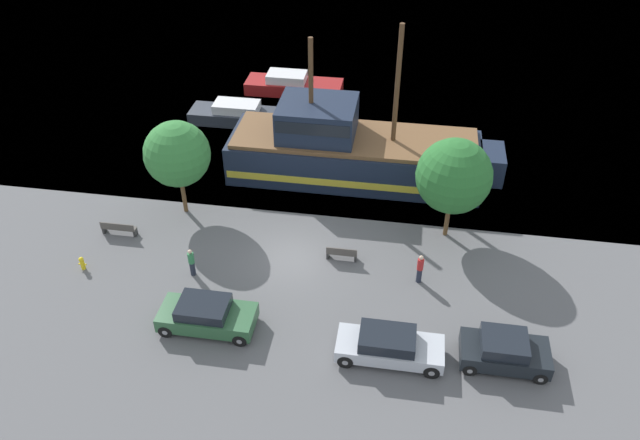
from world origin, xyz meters
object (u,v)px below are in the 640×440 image
Objects in this scene: pirate_ship at (351,151)px; pedestrian_walking_far at (192,262)px; bench_promenade_west at (118,228)px; parked_car_curb_front at (389,346)px; bench_promenade_east at (342,253)px; pedestrian_walking_near at (420,269)px; moored_boat_dockside at (293,85)px; fire_hydrant at (82,263)px; moored_boat_outer at (244,115)px; parked_car_curb_mid at (207,315)px; parked_car_curb_rear at (504,351)px.

pirate_ship is 12.63m from pedestrian_walking_far.
parked_car_curb_front is at bearing -22.73° from bench_promenade_west.
pirate_ship is 8.36m from bench_promenade_east.
pirate_ship is at bearing 116.16° from pedestrian_walking_near.
moored_boat_dockside reaches higher than fire_hydrant.
parked_car_curb_front reaches higher than bench_promenade_west.
moored_boat_outer is (-8.36, 5.68, -1.18)m from pirate_ship.
pedestrian_walking_near reaches higher than bench_promenade_east.
pedestrian_walking_near is at bearing 5.78° from fire_hydrant.
parked_car_curb_front is at bearing -65.11° from bench_promenade_east.
bench_promenade_east is (5.54, 5.68, -0.31)m from parked_car_curb_mid.
parked_car_curb_rear is at bearing 5.36° from parked_car_curb_front.
parked_car_curb_rear is at bearing -36.29° from bench_promenade_east.
pirate_ship is at bearing -34.22° from moored_boat_outer.
bench_promenade_east is 12.43m from bench_promenade_west.
moored_boat_dockside reaches higher than parked_car_curb_rear.
parked_car_curb_mid is at bearing -40.49° from bench_promenade_west.
parked_car_curb_front is 6.13× the size of fire_hydrant.
pirate_ship is at bearing -62.17° from moored_boat_dockside.
moored_boat_outer reaches higher than bench_promenade_east.
parked_car_curb_rear is at bearing -12.74° from pedestrian_walking_far.
parked_car_curb_front is 8.44m from parked_car_curb_mid.
moored_boat_outer reaches higher than bench_promenade_west.
parked_car_curb_front is 16.37m from fire_hydrant.
moored_boat_outer is (-2.54, -5.33, -0.03)m from moored_boat_dockside.
pirate_ship is 14.44m from bench_promenade_west.
pirate_ship is 3.76× the size of parked_car_curb_mid.
fire_hydrant is (-16.01, 3.42, -0.32)m from parked_car_curb_front.
parked_car_curb_rear is (4.95, 0.46, 0.02)m from parked_car_curb_front.
moored_boat_dockside is at bearing 72.86° from fire_hydrant.
pedestrian_walking_far is at bearing -92.77° from moored_boat_dockside.
moored_boat_dockside reaches higher than moored_boat_outer.
bench_promenade_west is (-20.26, 5.95, -0.30)m from parked_car_curb_rear.
fire_hydrant is 17.28m from pedestrian_walking_near.
pedestrian_walking_near is (9.60, 4.63, 0.11)m from parked_car_curb_mid.
pedestrian_walking_near is (10.38, -20.31, 0.25)m from moored_boat_dockside.
moored_boat_outer is 14.19m from bench_promenade_west.
parked_car_curb_front is at bearing -174.64° from parked_car_curb_rear.
parked_car_curb_rear reaches higher than parked_car_curb_front.
parked_car_curb_mid is at bearing -61.59° from pedestrian_walking_far.
bench_promenade_east is (-2.89, 6.22, -0.30)m from parked_car_curb_front.
pedestrian_walking_far is at bearing 4.73° from fire_hydrant.
pirate_ship is 12.51m from moored_boat_dockside.
moored_boat_outer is 1.69× the size of parked_car_curb_front.
parked_car_curb_front is 2.78× the size of pedestrian_walking_near.
bench_promenade_west is (-6.11, -19.06, -0.16)m from moored_boat_dockside.
parked_car_curb_rear is 1.97× the size of bench_promenade_west.
pedestrian_walking_near is (4.06, -1.06, 0.42)m from bench_promenade_east.
parked_car_curb_front is 2.93× the size of bench_promenade_east.
bench_promenade_east is 0.83× the size of bench_promenade_west.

